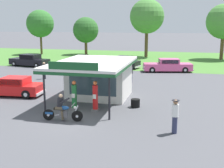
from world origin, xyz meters
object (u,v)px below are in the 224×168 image
Objects in this scene: gas_pump_nearside at (74,96)px; spare_tire_stack at (135,103)px; bystander_standing_back_lot at (131,73)px; parked_car_back_row_far_left at (168,66)px; parked_car_back_row_centre_left at (121,62)px; bystander_leaning_by_kiosk at (175,115)px; bystander_chatting_near_pumps at (44,70)px; featured_classic_sedan at (12,87)px; gas_pump_offside at (95,97)px; parked_car_back_row_left at (30,61)px; bystander_strolling_foreground at (119,68)px; motorcycle_with_rider at (62,110)px.

spare_tire_stack is at bearing 19.83° from gas_pump_nearside.
parked_car_back_row_far_left is at bearing 66.78° from bystander_standing_back_lot.
bystander_standing_back_lot is 2.71× the size of spare_tire_stack.
parked_car_back_row_far_left reaches higher than parked_car_back_row_centre_left.
bystander_leaning_by_kiosk is at bearing -85.94° from parked_car_back_row_far_left.
gas_pump_nearside is 17.16m from parked_car_back_row_far_left.
bystander_chatting_near_pumps reaches higher than bystander_standing_back_lot.
bystander_leaning_by_kiosk is 4.99m from spare_tire_stack.
bystander_standing_back_lot reaches higher than featured_classic_sedan.
gas_pump_offside is 1.14× the size of bystander_chatting_near_pumps.
gas_pump_nearside is 20.80m from parked_car_back_row_left.
parked_car_back_row_centre_left is (-2.10, 18.11, -0.21)m from gas_pump_offside.
bystander_leaning_by_kiosk is at bearing -22.35° from featured_classic_sedan.
featured_classic_sedan is 6.77m from bystander_chatting_near_pumps.
bystander_standing_back_lot reaches higher than spare_tire_stack.
parked_car_back_row_far_left is 17.55m from parked_car_back_row_left.
parked_car_back_row_left reaches higher than parked_car_back_row_centre_left.
parked_car_back_row_far_left is at bearing 41.53° from bystander_strolling_foreground.
bystander_standing_back_lot is at bearing 109.82° from bystander_leaning_by_kiosk.
gas_pump_offside is at bearing -150.05° from spare_tire_stack.
parked_car_back_row_left reaches higher than spare_tire_stack.
gas_pump_nearside is 1.15× the size of bystander_standing_back_lot.
featured_classic_sedan is 0.91× the size of parked_car_back_row_left.
parked_car_back_row_centre_left is at bearing 163.42° from parked_car_back_row_far_left.
featured_classic_sedan is (-6.16, 4.67, -0.00)m from motorcycle_with_rider.
spare_tire_stack is at bearing -5.57° from featured_classic_sedan.
parked_car_back_row_centre_left is 0.87× the size of parked_car_back_row_far_left.
bystander_chatting_near_pumps reaches higher than spare_tire_stack.
bystander_standing_back_lot is (14.53, -7.29, 0.15)m from parked_car_back_row_left.
bystander_strolling_foreground is (6.32, 9.86, 0.21)m from featured_classic_sedan.
gas_pump_nearside is 1.06× the size of bystander_leaning_by_kiosk.
parked_car_back_row_far_left is at bearing 72.80° from gas_pump_nearside.
spare_tire_stack is (10.39, -7.69, -0.62)m from bystander_chatting_near_pumps.
bystander_standing_back_lot is 8.20m from spare_tire_stack.
bystander_chatting_near_pumps is at bearing 126.17° from gas_pump_nearside.
bystander_leaning_by_kiosk is at bearing -57.37° from spare_tire_stack.
gas_pump_offside is 9.38m from bystander_standing_back_lot.
spare_tire_stack is (1.72, -8.00, -0.58)m from bystander_standing_back_lot.
bystander_strolling_foreground reaches higher than motorcycle_with_rider.
gas_pump_nearside reaches higher than bystander_leaning_by_kiosk.
gas_pump_nearside is 11.21m from bystander_chatting_near_pumps.
bystander_chatting_near_pumps is at bearing -177.98° from bystander_standing_back_lot.
motorcycle_with_rider is at bearing -90.63° from bystander_strolling_foreground.
gas_pump_offside is 12.22m from bystander_strolling_foreground.
gas_pump_nearside is at bearing -107.20° from parked_car_back_row_far_left.
featured_classic_sedan is 16.67m from parked_car_back_row_centre_left.
bystander_standing_back_lot is (2.74, -8.76, 0.19)m from parked_car_back_row_centre_left.
featured_classic_sedan is 15.72m from parked_car_back_row_left.
bystander_leaning_by_kiosk reaches higher than bystander_standing_back_lot.
gas_pump_offside is 3.20× the size of spare_tire_stack.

